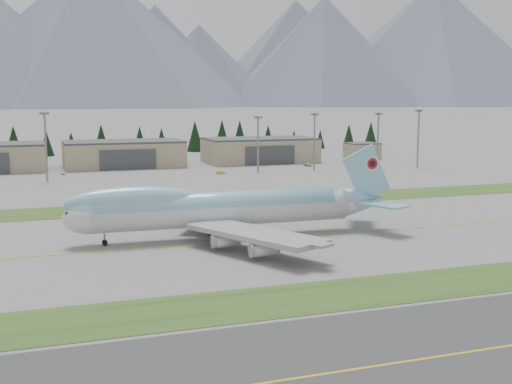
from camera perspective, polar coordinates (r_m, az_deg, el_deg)
name	(u,v)px	position (r m, az deg, el deg)	size (l,w,h in m)	color
ground	(296,237)	(131.50, 3.57, -4.00)	(7000.00, 7000.00, 0.00)	slate
grass_strip_near	(394,288)	(98.63, 12.16, -8.37)	(400.00, 14.00, 0.08)	#2B4C1B
grass_strip_far	(232,203)	(173.17, -2.16, -1.00)	(400.00, 18.00, 0.08)	#2B4C1B
asphalt_taxiway	(505,347)	(80.23, 21.27, -12.70)	(400.00, 32.00, 0.04)	#323232
taxiway_line_main	(296,237)	(131.50, 3.57, -4.00)	(400.00, 0.40, 0.02)	gold
taxiway_line_near	(505,347)	(80.23, 21.27, -12.70)	(400.00, 0.40, 0.02)	gold
boeing_747_freighter	(220,208)	(129.59, -3.26, -1.45)	(69.28, 60.18, 18.36)	silver
hangar_center	(124,154)	(271.61, -11.69, 3.36)	(48.00, 26.60, 10.80)	gray
hangar_right	(260,150)	(285.51, 0.36, 3.76)	(48.00, 26.60, 10.80)	gray
control_shed	(362,151)	(304.19, 9.42, 3.63)	(14.00, 12.00, 7.60)	gray
floodlight_masts	(234,131)	(240.13, -1.97, 5.44)	(188.50, 10.35, 24.60)	gray
service_vehicle_a	(63,175)	(248.96, -16.78, 1.49)	(1.30, 3.23, 1.10)	silver
service_vehicle_b	(220,174)	(240.27, -3.19, 1.60)	(1.30, 3.70, 1.22)	gold
service_vehicle_c	(308,166)	(268.95, 4.62, 2.30)	(1.84, 4.53, 1.31)	#AAA9AE
conifer_belt	(125,139)	(334.73, -11.53, 4.62)	(274.27, 15.92, 17.00)	black
mountain_ridge_front	(69,38)	(2286.18, -16.31, 12.97)	(4289.74, 1160.85, 503.01)	#51596C
mountain_ridge_rear	(75,48)	(3032.55, -15.80, 12.19)	(4456.86, 1019.08, 509.54)	#51596C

